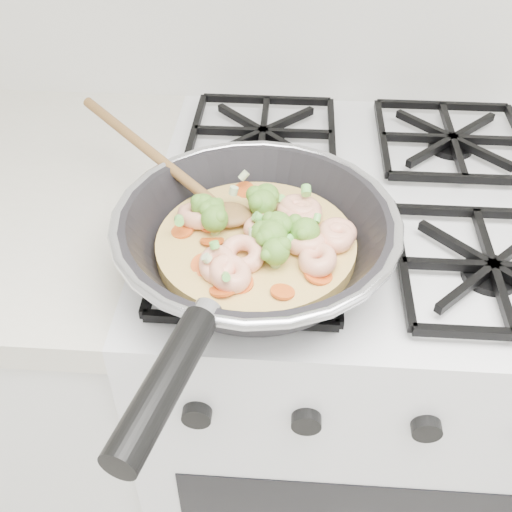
{
  "coord_description": "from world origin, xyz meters",
  "views": [
    {
      "loc": [
        -0.1,
        0.96,
        1.44
      ],
      "look_at": [
        -0.14,
        1.54,
        0.93
      ],
      "focal_mm": 44.13,
      "sensor_mm": 36.0,
      "label": 1
    }
  ],
  "objects": [
    {
      "name": "skillet",
      "position": [
        -0.14,
        1.53,
        0.96
      ],
      "size": [
        0.43,
        0.55,
        0.1
      ],
      "rotation": [
        0.0,
        0.0,
        0.02
      ],
      "color": "black",
      "rests_on": "stove"
    },
    {
      "name": "stove",
      "position": [
        0.0,
        1.7,
        0.46
      ],
      "size": [
        0.6,
        0.6,
        0.92
      ],
      "color": "white",
      "rests_on": "ground"
    }
  ]
}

